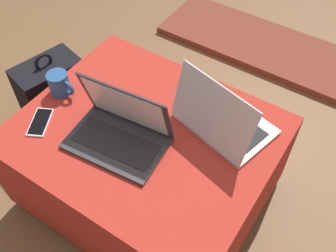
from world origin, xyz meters
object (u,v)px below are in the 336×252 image
(coffee_mug, at_px, (60,84))
(laptop_far, at_px, (221,120))
(cell_phone, at_px, (40,122))
(backpack, at_px, (54,98))
(laptop_near, at_px, (120,130))

(coffee_mug, bearing_deg, laptop_far, 16.35)
(laptop_far, xyz_separation_m, cell_phone, (-0.62, -0.38, -0.05))
(laptop_far, bearing_deg, backpack, 19.62)
(laptop_far, height_order, coffee_mug, laptop_far)
(laptop_near, xyz_separation_m, cell_phone, (-0.32, -0.12, -0.05))
(laptop_near, height_order, coffee_mug, laptop_near)
(laptop_far, bearing_deg, laptop_near, 55.02)
(laptop_far, bearing_deg, cell_phone, 44.99)
(backpack, bearing_deg, laptop_far, 109.71)
(cell_phone, bearing_deg, laptop_near, -7.75)
(cell_phone, distance_m, backpack, 0.48)
(laptop_near, height_order, cell_phone, laptop_near)
(cell_phone, height_order, coffee_mug, coffee_mug)
(laptop_far, bearing_deg, coffee_mug, 30.29)
(cell_phone, bearing_deg, coffee_mug, 78.07)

